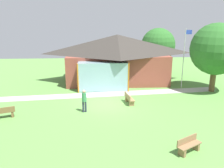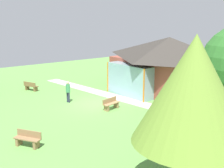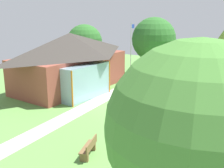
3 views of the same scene
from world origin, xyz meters
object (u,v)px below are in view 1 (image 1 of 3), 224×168
object	(u,v)px
bench_front_right	(189,145)
tree_behind_pavilion_right	(158,45)
bench_rear_near_path	(129,99)
bench_mid_left	(4,113)
tree_east_hedge	(216,49)
pavilion	(117,58)
visitor_strolling_lawn	(84,99)
flagpole	(184,56)

from	to	relation	value
bench_front_right	tree_behind_pavilion_right	distance (m)	17.23
bench_rear_near_path	tree_behind_pavilion_right	distance (m)	10.93
bench_mid_left	tree_east_hedge	world-z (taller)	tree_east_hedge
pavilion	bench_mid_left	world-z (taller)	pavilion
bench_rear_near_path	visitor_strolling_lawn	distance (m)	3.92
bench_mid_left	tree_east_hedge	distance (m)	18.49
bench_mid_left	visitor_strolling_lawn	bearing A→B (deg)	-12.20
bench_mid_left	pavilion	bearing A→B (deg)	26.44
tree_behind_pavilion_right	bench_rear_near_path	bearing A→B (deg)	-115.56
pavilion	bench_mid_left	bearing A→B (deg)	-133.19
bench_rear_near_path	bench_mid_left	bearing A→B (deg)	-85.86
visitor_strolling_lawn	tree_behind_pavilion_right	xyz separation A→B (m)	(8.04, 11.02, 2.58)
visitor_strolling_lawn	tree_east_hedge	world-z (taller)	tree_east_hedge
bench_rear_near_path	bench_front_right	distance (m)	7.68
bench_mid_left	visitor_strolling_lawn	distance (m)	5.67
tree_behind_pavilion_right	tree_east_hedge	xyz separation A→B (m)	(3.73, -6.56, 0.39)
flagpole	bench_mid_left	xyz separation A→B (m)	(-14.92, -6.63, -2.78)
bench_rear_near_path	tree_east_hedge	xyz separation A→B (m)	(8.24, 2.87, 3.59)
bench_mid_left	tree_behind_pavilion_right	size ratio (longest dim) A/B	0.28
flagpole	tree_behind_pavilion_right	distance (m)	5.37
bench_rear_near_path	pavilion	bearing A→B (deg)	174.05
visitor_strolling_lawn	bench_front_right	bearing A→B (deg)	122.50
visitor_strolling_lawn	tree_behind_pavilion_right	bearing A→B (deg)	-138.66
flagpole	bench_rear_near_path	distance (m)	7.71
bench_rear_near_path	visitor_strolling_lawn	bearing A→B (deg)	-76.28
pavilion	tree_east_hedge	bearing A→B (deg)	-23.72
pavilion	bench_rear_near_path	world-z (taller)	pavilion
tree_behind_pavilion_right	tree_east_hedge	distance (m)	7.56
tree_behind_pavilion_right	tree_east_hedge	bearing A→B (deg)	-60.35
bench_rear_near_path	bench_front_right	bearing A→B (deg)	6.37
bench_rear_near_path	tree_behind_pavilion_right	size ratio (longest dim) A/B	0.28
tree_east_hedge	bench_rear_near_path	bearing A→B (deg)	-160.83
pavilion	tree_east_hedge	world-z (taller)	tree_east_hedge
flagpole	tree_east_hedge	bearing A→B (deg)	-29.27
bench_front_right	tree_behind_pavilion_right	bearing A→B (deg)	-128.39
flagpole	bench_front_right	distance (m)	12.43
bench_mid_left	bench_front_right	distance (m)	12.39
bench_rear_near_path	visitor_strolling_lawn	world-z (taller)	visitor_strolling_lawn
pavilion	bench_front_right	xyz separation A→B (m)	(2.79, -14.08, -2.22)
flagpole	bench_rear_near_path	xyz separation A→B (m)	(-5.81, -4.23, -2.78)
visitor_strolling_lawn	tree_behind_pavilion_right	distance (m)	13.88
flagpole	bench_rear_near_path	bearing A→B (deg)	-143.95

